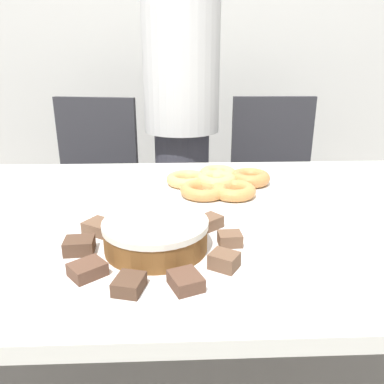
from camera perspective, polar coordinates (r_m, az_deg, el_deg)
name	(u,v)px	position (r m, az deg, el deg)	size (l,w,h in m)	color
wall_back	(179,19)	(2.41, -1.97, 24.83)	(8.00, 0.05, 2.60)	silver
table	(187,240)	(0.95, -0.79, -7.29)	(1.70, 0.90, 0.72)	silver
person_standing	(181,118)	(1.67, -1.75, 11.19)	(0.33, 0.33, 1.58)	#383842
office_chair_left	(89,203)	(1.83, -15.37, -1.64)	(0.52, 0.52, 0.91)	black
office_chair_right	(275,200)	(1.84, 12.47, -1.25)	(0.45, 0.45, 0.91)	black
plate_cake	(156,251)	(0.72, -5.44, -8.88)	(0.37, 0.37, 0.01)	white
plate_donuts	(216,189)	(1.05, 3.69, 0.42)	(0.35, 0.35, 0.01)	white
frosted_cake	(156,235)	(0.71, -5.52, -6.47)	(0.20, 0.20, 0.06)	brown
lamington_0	(186,281)	(0.60, -0.97, -13.40)	(0.06, 0.07, 0.02)	brown
lamington_1	(224,261)	(0.65, 4.92, -10.37)	(0.06, 0.06, 0.03)	brown
lamington_2	(230,239)	(0.73, 5.79, -7.12)	(0.05, 0.04, 0.02)	brown
lamington_3	(210,222)	(0.80, 2.68, -4.56)	(0.06, 0.06, 0.03)	brown
lamington_4	(175,215)	(0.84, -2.64, -3.47)	(0.06, 0.07, 0.02)	#513828
lamington_5	(135,215)	(0.84, -8.63, -3.56)	(0.07, 0.07, 0.03)	#513828
lamington_6	(100,227)	(0.80, -13.85, -5.19)	(0.08, 0.07, 0.02)	brown
lamington_7	(79,246)	(0.73, -16.78, -7.82)	(0.06, 0.05, 0.03)	#513828
lamington_8	(87,269)	(0.65, -15.65, -11.29)	(0.07, 0.07, 0.02)	brown
lamington_9	(129,284)	(0.60, -9.56, -13.69)	(0.05, 0.06, 0.02)	#513828
donut_0	(216,181)	(1.04, 3.72, 1.71)	(0.11, 0.11, 0.04)	#E5AD66
donut_1	(204,190)	(0.98, 1.77, 0.31)	(0.12, 0.12, 0.03)	#D18E4C
donut_2	(233,190)	(0.98, 6.30, 0.24)	(0.12, 0.12, 0.03)	#D18E4C
donut_3	(250,178)	(1.09, 8.81, 2.15)	(0.11, 0.11, 0.04)	#C68447
donut_4	(218,174)	(1.11, 3.94, 2.73)	(0.11, 0.11, 0.04)	#E5AD66
donut_5	(187,179)	(1.07, -0.73, 1.96)	(0.12, 0.12, 0.03)	#E5AD66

